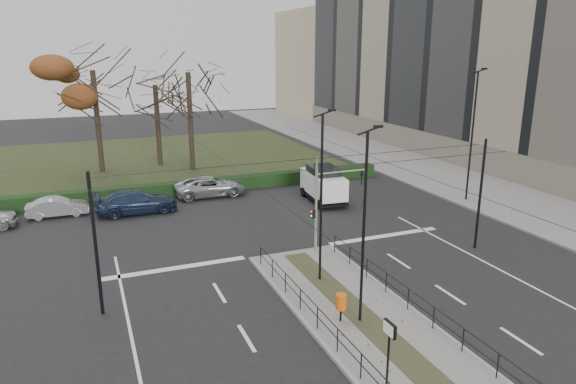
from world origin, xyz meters
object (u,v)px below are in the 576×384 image
object	(u,v)px
bare_tree_near	(188,80)
parked_car_second	(58,207)
parked_car_third	(136,202)
streetlamp_median_far	(322,197)
parked_car_fourth	(210,186)
rust_tree	(92,70)
traffic_light	(321,203)
litter_bin	(341,302)
streetlamp_sidewalk	(472,135)
bare_tree_center	(155,91)
streetlamp_median_near	(364,227)
white_van	(323,183)
info_panel	(389,337)

from	to	relation	value
bare_tree_near	parked_car_second	bearing A→B (deg)	-138.54
parked_car_third	streetlamp_median_far	bearing A→B (deg)	-154.55
parked_car_second	parked_car_third	size ratio (longest dim) A/B	0.73
streetlamp_median_far	parked_car_second	size ratio (longest dim) A/B	2.07
parked_car_fourth	rust_tree	world-z (taller)	rust_tree
traffic_light	litter_bin	world-z (taller)	traffic_light
streetlamp_sidewalk	parked_car_second	distance (m)	28.06
traffic_light	bare_tree_near	size ratio (longest dim) A/B	0.40
parked_car_third	bare_tree_near	distance (m)	14.22
parked_car_third	bare_tree_near	world-z (taller)	bare_tree_near
litter_bin	streetlamp_median_far	size ratio (longest dim) A/B	0.14
traffic_light	rust_tree	size ratio (longest dim) A/B	0.40
parked_car_fourth	rust_tree	distance (m)	15.16
litter_bin	parked_car_third	size ratio (longest dim) A/B	0.22
parked_car_second	bare_tree_center	world-z (taller)	bare_tree_center
streetlamp_median_near	bare_tree_center	xyz separation A→B (m)	(-2.96, 31.96, 2.75)
litter_bin	bare_tree_center	xyz separation A→B (m)	(-2.22, 31.69, 5.86)
bare_tree_center	white_van	bearing A→B (deg)	-60.93
streetlamp_median_far	bare_tree_near	size ratio (longest dim) A/B	0.70
streetlamp_median_far	parked_car_fourth	xyz separation A→B (m)	(-1.25, 16.15, -3.42)
parked_car_fourth	bare_tree_near	distance (m)	11.18
parked_car_second	parked_car_fourth	distance (m)	10.32
parked_car_third	streetlamp_sidewalk	bearing A→B (deg)	-105.53
bare_tree_near	traffic_light	bearing A→B (deg)	-83.98
streetlamp_sidewalk	streetlamp_median_far	bearing A→B (deg)	-152.50
bare_tree_center	bare_tree_near	world-z (taller)	bare_tree_near
traffic_light	rust_tree	xyz separation A→B (m)	(-9.76, 23.77, 5.94)
streetlamp_sidewalk	parked_car_third	distance (m)	23.16
info_panel	streetlamp_sidewalk	bearing A→B (deg)	43.47
info_panel	litter_bin	bearing A→B (deg)	82.44
streetlamp_median_far	parked_car_fourth	distance (m)	16.55
litter_bin	streetlamp_sidewalk	distance (m)	20.30
traffic_light	rust_tree	world-z (taller)	rust_tree
traffic_light	info_panel	world-z (taller)	traffic_light
rust_tree	bare_tree_center	size ratio (longest dim) A/B	1.18
parked_car_third	white_van	bearing A→B (deg)	-99.82
litter_bin	parked_car_fourth	world-z (taller)	parked_car_fourth
litter_bin	bare_tree_center	bearing A→B (deg)	94.00
litter_bin	info_panel	world-z (taller)	info_panel
litter_bin	white_van	xyz separation A→B (m)	(6.76, 15.55, 0.34)
traffic_light	bare_tree_center	bearing A→B (deg)	100.54
litter_bin	streetlamp_median_far	distance (m)	4.97
streetlamp_median_near	streetlamp_sidewalk	bearing A→B (deg)	37.74
parked_car_second	parked_car_third	xyz separation A→B (m)	(4.80, -1.21, 0.13)
parked_car_second	rust_tree	world-z (taller)	rust_tree
streetlamp_sidewalk	parked_car_fourth	xyz separation A→B (m)	(-16.53, 8.19, -4.04)
parked_car_third	parked_car_fourth	xyz separation A→B (m)	(5.48, 2.19, -0.04)
parked_car_third	rust_tree	world-z (taller)	rust_tree
traffic_light	parked_car_third	xyz separation A→B (m)	(-8.24, 10.77, -2.02)
streetlamp_sidewalk	parked_car_second	xyz separation A→B (m)	(-26.80, 7.21, -4.14)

